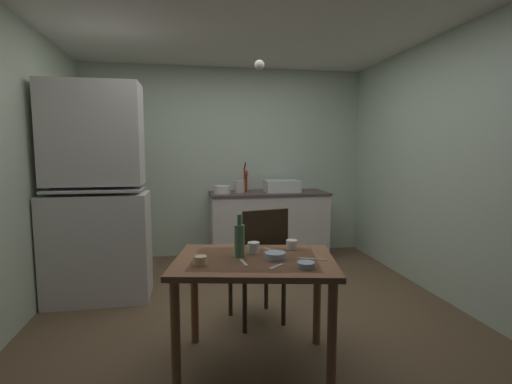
{
  "coord_description": "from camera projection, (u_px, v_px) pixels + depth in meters",
  "views": [
    {
      "loc": [
        -0.51,
        -3.12,
        1.43
      ],
      "look_at": [
        0.06,
        0.06,
        1.06
      ],
      "focal_mm": 26.15,
      "sensor_mm": 36.0,
      "label": 1
    }
  ],
  "objects": [
    {
      "name": "mixing_bowl_counter",
      "position": [
        222.0,
        190.0,
        4.7
      ],
      "size": [
        0.21,
        0.21,
        0.1
      ],
      "primitive_type": "cylinder",
      "color": "white",
      "rests_on": "counter_cabinet"
    },
    {
      "name": "counter_cabinet",
      "position": [
        268.0,
        225.0,
        4.91
      ],
      "size": [
        1.52,
        0.64,
        0.88
      ],
      "color": "silver",
      "rests_on": "ground"
    },
    {
      "name": "ceiling_slab",
      "position": [
        250.0,
        9.0,
        3.01
      ],
      "size": [
        3.83,
        3.97,
        0.1
      ],
      "primitive_type": "cube",
      "color": "silver"
    },
    {
      "name": "sink_basin",
      "position": [
        282.0,
        186.0,
        4.89
      ],
      "size": [
        0.44,
        0.34,
        0.15
      ],
      "color": "silver",
      "rests_on": "counter_cabinet"
    },
    {
      "name": "wall_left",
      "position": [
        2.0,
        173.0,
        2.82
      ],
      "size": [
        0.1,
        3.97,
        2.52
      ],
      "primitive_type": "cube",
      "color": "beige",
      "rests_on": "ground"
    },
    {
      "name": "teacup_cream",
      "position": [
        201.0,
        261.0,
        2.27
      ],
      "size": [
        0.08,
        0.08,
        0.06
      ],
      "primitive_type": "cylinder",
      "color": "beige",
      "rests_on": "dining_table"
    },
    {
      "name": "teaspoon_by_cup",
      "position": [
        276.0,
        266.0,
        2.23
      ],
      "size": [
        0.11,
        0.1,
        0.0
      ],
      "primitive_type": "cube",
      "rotation": [
        0.0,
        0.0,
        0.73
      ],
      "color": "beige",
      "rests_on": "dining_table"
    },
    {
      "name": "stoneware_crock",
      "position": [
        239.0,
        186.0,
        4.79
      ],
      "size": [
        0.14,
        0.14,
        0.16
      ],
      "primitive_type": "cylinder",
      "color": "beige",
      "rests_on": "counter_cabinet"
    },
    {
      "name": "mug_dark",
      "position": [
        254.0,
        248.0,
        2.53
      ],
      "size": [
        0.08,
        0.08,
        0.07
      ],
      "primitive_type": "cylinder",
      "color": "white",
      "rests_on": "dining_table"
    },
    {
      "name": "chair_far_side",
      "position": [
        260.0,
        264.0,
        3.03
      ],
      "size": [
        0.48,
        0.48,
        0.97
      ],
      "color": "#2D251A",
      "rests_on": "ground"
    },
    {
      "name": "wall_right",
      "position": [
        452.0,
        168.0,
        3.49
      ],
      "size": [
        0.1,
        3.97,
        2.52
      ],
      "primitive_type": "cube",
      "color": "beige",
      "rests_on": "ground"
    },
    {
      "name": "hand_pump",
      "position": [
        246.0,
        179.0,
        4.84
      ],
      "size": [
        0.05,
        0.27,
        0.39
      ],
      "color": "maroon",
      "rests_on": "counter_cabinet"
    },
    {
      "name": "serving_bowl_wide",
      "position": [
        306.0,
        265.0,
        2.22
      ],
      "size": [
        0.11,
        0.11,
        0.03
      ],
      "primitive_type": "cylinder",
      "color": "#9EB2C6",
      "rests_on": "dining_table"
    },
    {
      "name": "dining_table",
      "position": [
        255.0,
        275.0,
        2.41
      ],
      "size": [
        1.14,
        0.9,
        0.73
      ],
      "color": "brown",
      "rests_on": "ground"
    },
    {
      "name": "glass_bottle",
      "position": [
        240.0,
        240.0,
        2.43
      ],
      "size": [
        0.07,
        0.07,
        0.28
      ],
      "color": "#4C7F56",
      "rests_on": "dining_table"
    },
    {
      "name": "table_knife",
      "position": [
        312.0,
        259.0,
        2.39
      ],
      "size": [
        0.17,
        0.08,
        0.0
      ],
      "primitive_type": "cube",
      "rotation": [
        0.0,
        0.0,
        2.77
      ],
      "color": "silver",
      "rests_on": "dining_table"
    },
    {
      "name": "teaspoon_near_bowl",
      "position": [
        270.0,
        250.0,
        2.61
      ],
      "size": [
        0.07,
        0.13,
        0.0
      ],
      "primitive_type": "cube",
      "rotation": [
        0.0,
        0.0,
        2.0
      ],
      "color": "beige",
      "rests_on": "dining_table"
    },
    {
      "name": "soup_bowl_small",
      "position": [
        275.0,
        256.0,
        2.4
      ],
      "size": [
        0.13,
        0.13,
        0.04
      ],
      "primitive_type": "cylinder",
      "color": "#9EB2C6",
      "rests_on": "dining_table"
    },
    {
      "name": "mug_tall",
      "position": [
        292.0,
        244.0,
        2.64
      ],
      "size": [
        0.08,
        0.08,
        0.06
      ],
      "primitive_type": "cylinder",
      "color": "white",
      "rests_on": "dining_table"
    },
    {
      "name": "pendant_bulb",
      "position": [
        259.0,
        65.0,
        2.98
      ],
      "size": [
        0.08,
        0.08,
        0.08
      ],
      "primitive_type": "sphere",
      "color": "#F9EFCC"
    },
    {
      "name": "hutch_cabinet",
      "position": [
        96.0,
        201.0,
        3.49
      ],
      "size": [
        0.93,
        0.49,
        2.04
      ],
      "color": "silver",
      "rests_on": "ground"
    },
    {
      "name": "ground_plane",
      "position": [
        251.0,
        312.0,
        3.3
      ],
      "size": [
        4.87,
        4.87,
        0.0
      ],
      "primitive_type": "plane",
      "color": "brown"
    },
    {
      "name": "serving_spoon",
      "position": [
        244.0,
        262.0,
        2.31
      ],
      "size": [
        0.04,
        0.15,
        0.0
      ],
      "primitive_type": "cube",
      "rotation": [
        0.0,
        0.0,
        4.86
      ],
      "color": "beige",
      "rests_on": "dining_table"
    },
    {
      "name": "wall_back",
      "position": [
        227.0,
        163.0,
        5.1
      ],
      "size": [
        3.83,
        0.1,
        2.52
      ],
      "primitive_type": "cube",
      "color": "silver",
      "rests_on": "ground"
    }
  ]
}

